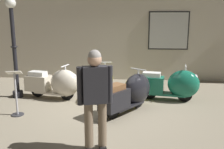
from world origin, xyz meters
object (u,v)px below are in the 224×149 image
object	(u,v)px
scooter_3	(173,85)
scooter_0	(57,83)
visitor_0	(95,94)
scooter_1	(105,81)
lamppost	(14,45)
scooter_2	(131,93)
info_stanchion	(16,97)

from	to	relation	value
scooter_3	scooter_0	bearing A→B (deg)	-167.62
scooter_3	visitor_0	size ratio (longest dim) A/B	0.98
scooter_3	visitor_0	world-z (taller)	visitor_0
scooter_1	lamppost	world-z (taller)	lamppost
scooter_1	scooter_2	bearing A→B (deg)	-152.48
scooter_0	lamppost	world-z (taller)	lamppost
scooter_3	info_stanchion	xyz separation A→B (m)	(-3.75, -1.36, -0.01)
lamppost	visitor_0	distance (m)	3.87
scooter_2	scooter_3	size ratio (longest dim) A/B	0.95
visitor_0	lamppost	bearing A→B (deg)	27.11
scooter_2	lamppost	bearing A→B (deg)	112.05
scooter_2	info_stanchion	bearing A→B (deg)	137.83
scooter_3	info_stanchion	size ratio (longest dim) A/B	1.56
lamppost	scooter_0	bearing A→B (deg)	-3.87
scooter_0	scooter_1	world-z (taller)	scooter_0
scooter_3	info_stanchion	world-z (taller)	info_stanchion
scooter_0	scooter_3	bearing A→B (deg)	15.30
scooter_2	visitor_0	xyz separation A→B (m)	(-0.58, -1.94, 0.53)
scooter_2	visitor_0	distance (m)	2.10
scooter_0	visitor_0	bearing A→B (deg)	-47.96
visitor_0	info_stanchion	xyz separation A→B (m)	(-2.02, 1.45, -0.54)
scooter_1	visitor_0	xyz separation A→B (m)	(0.18, -3.16, 0.55)
scooter_0	lamppost	bearing A→B (deg)	-170.09
scooter_1	visitor_0	world-z (taller)	visitor_0
scooter_2	scooter_0	bearing A→B (deg)	106.14
scooter_3	scooter_1	bearing A→B (deg)	-179.60
scooter_2	lamppost	distance (m)	3.47
lamppost	visitor_0	size ratio (longest dim) A/B	1.61
scooter_0	visitor_0	xyz separation A→B (m)	(1.46, -2.72, 0.54)
scooter_3	lamppost	distance (m)	4.47
info_stanchion	scooter_1	bearing A→B (deg)	42.79
visitor_0	scooter_0	bearing A→B (deg)	12.26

